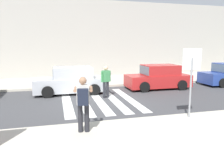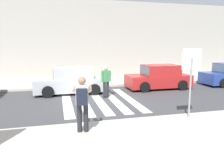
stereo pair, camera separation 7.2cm
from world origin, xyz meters
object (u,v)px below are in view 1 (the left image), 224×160
(stop_sign, at_px, (192,68))
(photographer_with_backpack, at_px, (83,100))
(parked_car_red, at_px, (158,78))
(pedestrian_crossing, at_px, (106,80))
(parked_car_silver, at_px, (71,81))

(stop_sign, relative_size, photographer_with_backpack, 1.48)
(stop_sign, relative_size, parked_car_red, 0.62)
(stop_sign, bearing_deg, parked_car_red, 74.29)
(stop_sign, xyz_separation_m, photographer_with_backpack, (-4.00, -0.44, -0.83))
(parked_car_red, bearing_deg, stop_sign, -105.71)
(photographer_with_backpack, xyz_separation_m, pedestrian_crossing, (1.80, 4.75, -0.19))
(photographer_with_backpack, distance_m, parked_car_silver, 6.38)
(pedestrian_crossing, distance_m, parked_car_silver, 2.37)
(stop_sign, relative_size, pedestrian_crossing, 1.48)
(pedestrian_crossing, xyz_separation_m, parked_car_silver, (-1.72, 1.61, -0.25))
(pedestrian_crossing, height_order, parked_car_silver, pedestrian_crossing)
(photographer_with_backpack, relative_size, parked_car_silver, 0.42)
(parked_car_silver, distance_m, parked_car_red, 5.59)
(parked_car_silver, bearing_deg, stop_sign, -56.49)
(stop_sign, distance_m, parked_car_silver, 7.22)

